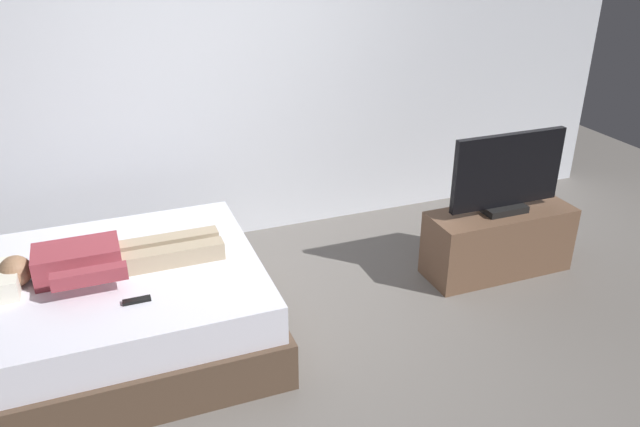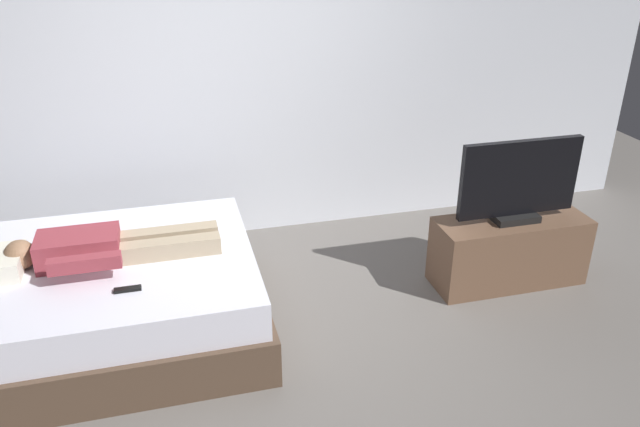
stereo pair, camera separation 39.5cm
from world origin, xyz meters
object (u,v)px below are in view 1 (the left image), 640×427
object	(u,v)px
person	(101,259)
tv_stand	(498,241)
bed	(105,312)
remote	(137,300)
tv	(507,175)

from	to	relation	value
person	tv_stand	distance (m)	2.80
bed	remote	xyz separation A→B (m)	(0.18, -0.40, 0.29)
remote	tv	size ratio (longest dim) A/B	0.17
remote	tv_stand	size ratio (longest dim) A/B	0.14
bed	tv	size ratio (longest dim) A/B	2.21
remote	tv_stand	world-z (taller)	remote
bed	remote	distance (m)	0.52
bed	tv	world-z (taller)	tv
bed	tv	distance (m)	2.85
tv	tv_stand	bearing A→B (deg)	0.00
person	tv	distance (m)	2.78
person	remote	bearing A→B (deg)	-69.53
bed	tv_stand	bearing A→B (deg)	-1.29
bed	person	distance (m)	0.36
tv_stand	bed	bearing A→B (deg)	178.71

